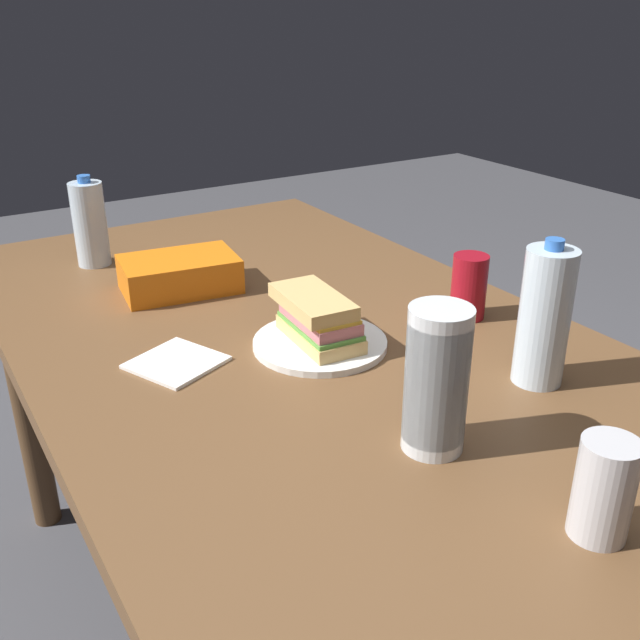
# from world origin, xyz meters

# --- Properties ---
(dining_table) EXTENTS (1.68, 0.93, 0.77)m
(dining_table) POSITION_xyz_m (0.00, 0.00, 0.68)
(dining_table) COLOR brown
(dining_table) RESTS_ON ground_plane
(paper_plate) EXTENTS (0.23, 0.23, 0.01)m
(paper_plate) POSITION_xyz_m (-0.04, -0.01, 0.78)
(paper_plate) COLOR white
(paper_plate) RESTS_ON dining_table
(sandwich) EXTENTS (0.19, 0.11, 0.08)m
(sandwich) POSITION_xyz_m (-0.04, -0.01, 0.83)
(sandwich) COLOR #DBB26B
(sandwich) RESTS_ON paper_plate
(soda_can_red) EXTENTS (0.07, 0.07, 0.12)m
(soda_can_red) POSITION_xyz_m (-0.08, -0.31, 0.83)
(soda_can_red) COLOR maroon
(soda_can_red) RESTS_ON dining_table
(chip_bag) EXTENTS (0.18, 0.25, 0.07)m
(chip_bag) POSITION_xyz_m (0.33, 0.10, 0.81)
(chip_bag) COLOR orange
(chip_bag) RESTS_ON dining_table
(water_bottle_tall) EXTENTS (0.07, 0.07, 0.20)m
(water_bottle_tall) POSITION_xyz_m (0.58, 0.21, 0.87)
(water_bottle_tall) COLOR silver
(water_bottle_tall) RESTS_ON dining_table
(plastic_cup_stack) EXTENTS (0.08, 0.08, 0.20)m
(plastic_cup_stack) POSITION_xyz_m (-0.38, 0.02, 0.88)
(plastic_cup_stack) COLOR silver
(plastic_cup_stack) RESTS_ON dining_table
(water_bottle_spare) EXTENTS (0.08, 0.08, 0.23)m
(water_bottle_spare) POSITION_xyz_m (-0.33, -0.23, 0.88)
(water_bottle_spare) COLOR silver
(water_bottle_spare) RESTS_ON dining_table
(soda_can_silver) EXTENTS (0.07, 0.07, 0.12)m
(soda_can_silver) POSITION_xyz_m (-0.61, -0.02, 0.83)
(soda_can_silver) COLOR silver
(soda_can_silver) RESTS_ON dining_table
(paper_napkin) EXTENTS (0.17, 0.17, 0.01)m
(paper_napkin) POSITION_xyz_m (0.03, 0.23, 0.78)
(paper_napkin) COLOR white
(paper_napkin) RESTS_ON dining_table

